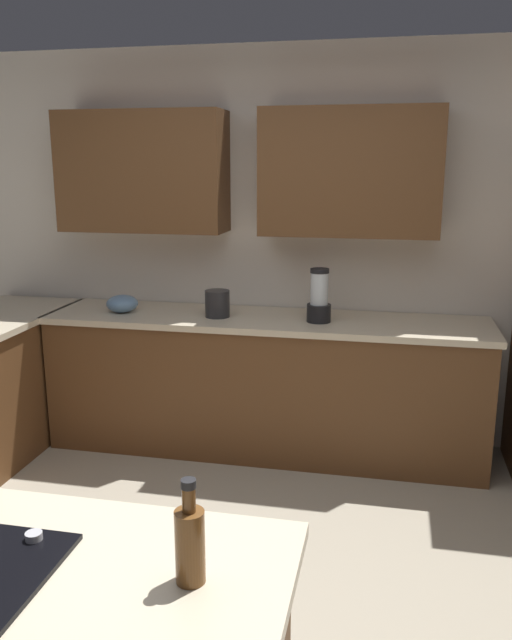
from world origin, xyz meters
name	(u,v)px	position (x,y,z in m)	size (l,w,h in m)	color
ground_plane	(208,623)	(0.00, 0.00, 0.00)	(14.00, 14.00, 0.00)	#9E937F
wall_back	(278,228)	(0.07, -2.04, 1.44)	(6.00, 0.44, 2.60)	silver
lower_cabinets_back	(264,387)	(0.10, -1.72, 0.43)	(2.80, 0.60, 0.86)	brown
countertop_back	(265,320)	(0.10, -1.72, 0.88)	(2.84, 0.64, 0.04)	beige
blender	(319,299)	(-0.25, -1.68, 1.04)	(0.15, 0.15, 0.33)	black
mixing_bowl	(122,304)	(1.05, -1.68, 0.96)	(0.21, 0.21, 0.11)	#668CB2
kettle	(217,304)	(0.40, -1.68, 0.99)	(0.16, 0.16, 0.17)	#262628
second_bottle	(190,542)	(-0.24, 0.95, 1.00)	(0.07, 0.07, 0.26)	brown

